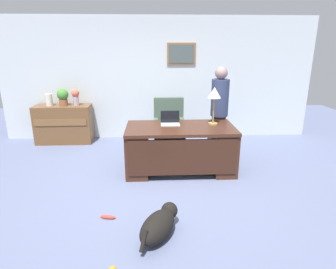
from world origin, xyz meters
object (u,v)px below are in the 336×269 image
dog_lying (159,225)px  desk_lamp (214,95)px  vase_with_flowers (76,96)px  potted_plant (63,96)px  desk (180,147)px  vase_empty (49,100)px  laptop (170,121)px  credenza (64,124)px  dog_toy_bone (108,217)px  armchair (169,128)px  person_standing (219,112)px

dog_lying → desk_lamp: bearing=63.3°
vase_with_flowers → potted_plant: size_ratio=0.99×
desk → vase_empty: size_ratio=7.09×
laptop → potted_plant: bearing=146.6°
dog_lying → potted_plant: size_ratio=1.93×
vase_empty → desk: bearing=-31.6°
credenza → dog_toy_bone: (1.39, -3.05, -0.39)m
desk → armchair: bearing=98.2°
vase_empty → laptop: bearing=-30.1°
desk → desk_lamp: 1.05m
armchair → dog_toy_bone: bearing=-110.6°
desk_lamp → vase_empty: size_ratio=2.49×
desk → dog_toy_bone: desk is taller
vase_empty → dog_toy_bone: size_ratio=1.29×
armchair → vase_empty: bearing=165.1°
person_standing → laptop: size_ratio=5.40×
person_standing → desk_lamp: bearing=-114.5°
armchair → laptop: (-0.02, -0.79, 0.36)m
desk_lamp → potted_plant: bearing=153.0°
person_standing → credenza: bearing=161.6°
desk → dog_toy_bone: 1.78m
credenza → person_standing: (3.20, -1.07, 0.48)m
dog_lying → person_standing: bearing=63.7°
laptop → dog_toy_bone: bearing=-118.7°
desk → vase_empty: (-2.69, 1.66, 0.53)m
desk_lamp → dog_toy_bone: (-1.61, -1.55, -1.26)m
dog_lying → vase_with_flowers: 3.94m
vase_empty → potted_plant: (0.30, 0.00, 0.07)m
desk → vase_with_flowers: (-2.12, 1.66, 0.61)m
desk → vase_with_flowers: vase_with_flowers is taller
potted_plant → dog_lying: bearing=-59.9°
armchair → potted_plant: bearing=163.2°
credenza → armchair: bearing=-16.5°
credenza → vase_empty: vase_empty is taller
dog_toy_bone → vase_empty: bearing=118.4°
credenza → dog_toy_bone: size_ratio=6.05×
desk_lamp → vase_with_flowers: 3.09m
dog_lying → vase_empty: (-2.29, 3.44, 0.80)m
person_standing → desk_lamp: size_ratio=2.71×
laptop → potted_plant: size_ratio=0.89×
vase_empty → credenza: bearing=-0.3°
dog_lying → desk_lamp: 2.44m
desk → laptop: 0.48m
armchair → dog_lying: (-0.26, -2.76, -0.33)m
desk → desk_lamp: size_ratio=2.84×
dog_lying → vase_with_flowers: vase_with_flowers is taller
potted_plant → desk: bearing=-34.7°
credenza → person_standing: size_ratio=0.70×
laptop → potted_plant: 2.67m
desk_lamp → dog_toy_bone: 2.56m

